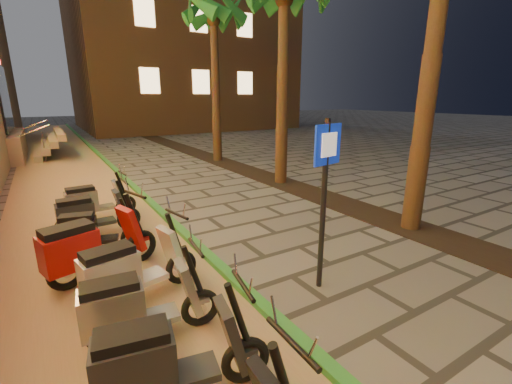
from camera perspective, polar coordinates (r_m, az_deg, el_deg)
ground at (r=4.82m, az=19.07°, el=-21.46°), size 120.00×120.00×0.00m
parking_strip at (r=12.64m, az=-28.34°, el=0.68°), size 3.40×60.00×0.01m
green_curb at (r=12.82m, az=-20.83°, el=1.93°), size 0.18×60.00×0.10m
planting_strip at (r=10.34m, az=10.60°, el=-0.62°), size 1.20×40.00×0.02m
palm_d at (r=16.12m, az=-7.08°, el=26.52°), size 2.97×3.02×7.16m
pedestrian_sign at (r=4.98m, az=11.44°, el=1.55°), size 0.56×0.14×2.56m
scooter_4 at (r=3.59m, az=-15.02°, el=-25.50°), size 1.67×0.72×1.17m
scooter_5 at (r=4.40m, az=-19.43°, el=-17.57°), size 1.62×0.60×1.14m
scooter_6 at (r=5.17m, az=-20.36°, el=-12.09°), size 1.72×0.78×1.21m
scooter_7 at (r=6.02m, az=-26.06°, el=-8.29°), size 1.84×0.97×1.31m
scooter_8 at (r=7.02m, az=-25.69°, el=-5.93°), size 1.48×0.72×1.04m
scooter_9 at (r=7.87m, az=-26.03°, el=-3.39°), size 1.63×0.57×1.15m
scooter_10 at (r=8.92m, az=-25.54°, el=-1.35°), size 1.57×0.55×1.11m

